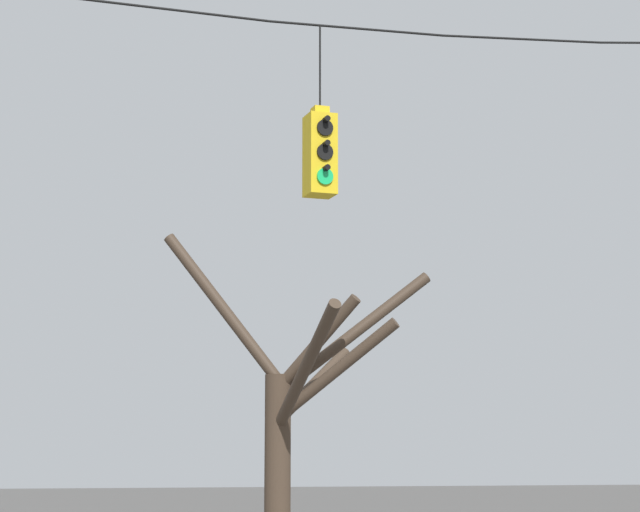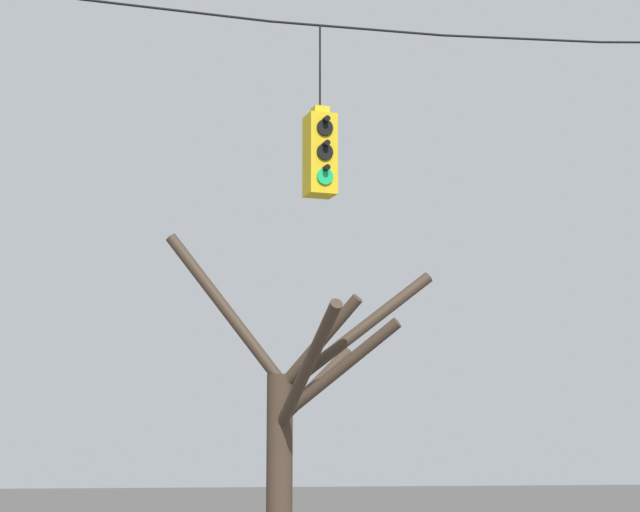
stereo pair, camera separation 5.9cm
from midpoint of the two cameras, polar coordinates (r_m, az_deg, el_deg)
The scene contains 2 objects.
traffic_light_near_left_pole at distance 15.08m, azimuth -0.11°, elevation 4.70°, with size 0.34×0.58×2.13m.
bare_tree at distance 23.26m, azimuth -1.38°, elevation -7.25°, with size 4.97×4.28×6.58m.
Camera 1 is at (-2.95, -13.46, 2.19)m, focal length 70.00 mm.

